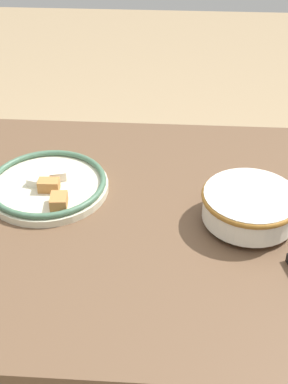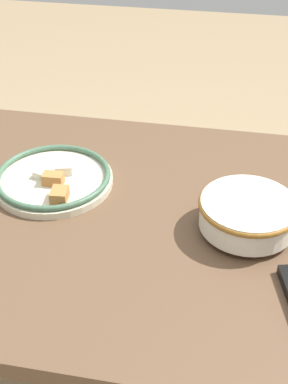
% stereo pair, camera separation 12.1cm
% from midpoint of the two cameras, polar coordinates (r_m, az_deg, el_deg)
% --- Properties ---
extents(dining_table, '(1.31, 0.87, 0.75)m').
position_cam_midpoint_polar(dining_table, '(1.26, 3.97, -5.92)').
color(dining_table, brown).
rests_on(dining_table, ground_plane).
extents(noodle_bowl, '(0.21, 0.21, 0.08)m').
position_cam_midpoint_polar(noodle_bowl, '(1.17, 13.93, -2.35)').
color(noodle_bowl, silver).
rests_on(noodle_bowl, dining_table).
extents(food_plate, '(0.29, 0.29, 0.05)m').
position_cam_midpoint_polar(food_plate, '(1.30, -7.03, 1.33)').
color(food_plate, beige).
rests_on(food_plate, dining_table).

